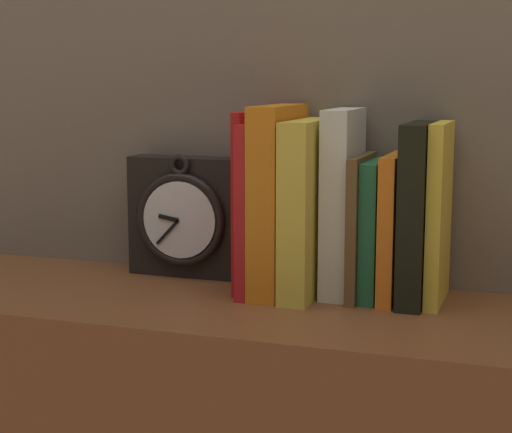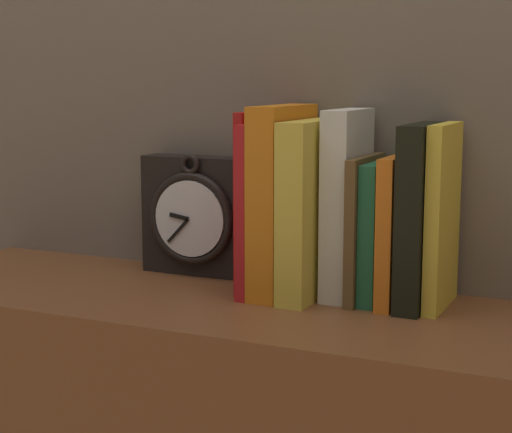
{
  "view_description": "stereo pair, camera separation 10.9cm",
  "coord_description": "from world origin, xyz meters",
  "px_view_note": "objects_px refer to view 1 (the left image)",
  "views": [
    {
      "loc": [
        0.35,
        -1.02,
        1.17
      ],
      "look_at": [
        0.0,
        0.0,
        1.0
      ],
      "focal_mm": 60.0,
      "sensor_mm": 36.0,
      "label": 1
    },
    {
      "loc": [
        0.45,
        -0.98,
        1.17
      ],
      "look_at": [
        0.0,
        0.0,
        1.0
      ],
      "focal_mm": 60.0,
      "sensor_mm": 36.0,
      "label": 2
    }
  ],
  "objects_px": {
    "book_slot5_brown": "(361,226)",
    "book_slot8_black": "(417,213)",
    "book_slot1_red": "(258,207)",
    "book_slot3_yellow": "(308,208)",
    "clock": "(187,217)",
    "book_slot2_orange": "(278,200)",
    "book_slot0_red": "(252,200)",
    "book_slot4_white": "(342,203)",
    "book_slot6_green": "(376,229)",
    "book_slot7_orange": "(394,227)",
    "book_slot9_yellow": "(439,214)"
  },
  "relations": [
    {
      "from": "clock",
      "to": "book_slot2_orange",
      "type": "distance_m",
      "value": 0.17
    },
    {
      "from": "book_slot4_white",
      "to": "book_slot5_brown",
      "type": "distance_m",
      "value": 0.04
    },
    {
      "from": "book_slot3_yellow",
      "to": "book_slot5_brown",
      "type": "bearing_deg",
      "value": 11.7
    },
    {
      "from": "book_slot0_red",
      "to": "book_slot4_white",
      "type": "relative_size",
      "value": 0.98
    },
    {
      "from": "book_slot0_red",
      "to": "book_slot7_orange",
      "type": "relative_size",
      "value": 1.28
    },
    {
      "from": "book_slot4_white",
      "to": "book_slot5_brown",
      "type": "relative_size",
      "value": 1.31
    },
    {
      "from": "book_slot4_white",
      "to": "book_slot7_orange",
      "type": "height_order",
      "value": "book_slot4_white"
    },
    {
      "from": "book_slot5_brown",
      "to": "clock",
      "type": "bearing_deg",
      "value": 172.37
    },
    {
      "from": "book_slot2_orange",
      "to": "book_slot3_yellow",
      "type": "relative_size",
      "value": 1.08
    },
    {
      "from": "book_slot4_white",
      "to": "book_slot8_black",
      "type": "xyz_separation_m",
      "value": [
        0.1,
        -0.01,
        -0.01
      ]
    },
    {
      "from": "book_slot4_white",
      "to": "book_slot7_orange",
      "type": "xyz_separation_m",
      "value": [
        0.07,
        -0.01,
        -0.03
      ]
    },
    {
      "from": "clock",
      "to": "book_slot2_orange",
      "type": "height_order",
      "value": "book_slot2_orange"
    },
    {
      "from": "clock",
      "to": "book_slot8_black",
      "type": "distance_m",
      "value": 0.34
    },
    {
      "from": "book_slot1_red",
      "to": "book_slot3_yellow",
      "type": "bearing_deg",
      "value": -2.14
    },
    {
      "from": "book_slot7_orange",
      "to": "book_slot8_black",
      "type": "distance_m",
      "value": 0.04
    },
    {
      "from": "book_slot6_green",
      "to": "book_slot7_orange",
      "type": "distance_m",
      "value": 0.03
    },
    {
      "from": "book_slot2_orange",
      "to": "book_slot6_green",
      "type": "relative_size",
      "value": 1.39
    },
    {
      "from": "book_slot2_orange",
      "to": "book_slot5_brown",
      "type": "height_order",
      "value": "book_slot2_orange"
    },
    {
      "from": "book_slot6_green",
      "to": "book_slot3_yellow",
      "type": "bearing_deg",
      "value": -167.79
    },
    {
      "from": "clock",
      "to": "book_slot2_orange",
      "type": "relative_size",
      "value": 0.72
    },
    {
      "from": "book_slot2_orange",
      "to": "clock",
      "type": "bearing_deg",
      "value": 162.8
    },
    {
      "from": "book_slot1_red",
      "to": "book_slot0_red",
      "type": "bearing_deg",
      "value": 139.63
    },
    {
      "from": "book_slot2_orange",
      "to": "book_slot7_orange",
      "type": "xyz_separation_m",
      "value": [
        0.16,
        0.01,
        -0.03
      ]
    },
    {
      "from": "book_slot9_yellow",
      "to": "book_slot5_brown",
      "type": "bearing_deg",
      "value": -178.14
    },
    {
      "from": "book_slot5_brown",
      "to": "book_slot6_green",
      "type": "distance_m",
      "value": 0.02
    },
    {
      "from": "book_slot2_orange",
      "to": "book_slot7_orange",
      "type": "bearing_deg",
      "value": 4.44
    },
    {
      "from": "clock",
      "to": "book_slot6_green",
      "type": "xyz_separation_m",
      "value": [
        0.29,
        -0.03,
        0.0
      ]
    },
    {
      "from": "book_slot5_brown",
      "to": "book_slot8_black",
      "type": "relative_size",
      "value": 0.81
    },
    {
      "from": "book_slot0_red",
      "to": "book_slot7_orange",
      "type": "distance_m",
      "value": 0.2
    },
    {
      "from": "book_slot0_red",
      "to": "book_slot5_brown",
      "type": "distance_m",
      "value": 0.16
    },
    {
      "from": "book_slot2_orange",
      "to": "book_slot4_white",
      "type": "relative_size",
      "value": 1.02
    },
    {
      "from": "clock",
      "to": "book_slot5_brown",
      "type": "height_order",
      "value": "book_slot5_brown"
    },
    {
      "from": "clock",
      "to": "book_slot6_green",
      "type": "bearing_deg",
      "value": -6.21
    },
    {
      "from": "book_slot4_white",
      "to": "book_slot6_green",
      "type": "bearing_deg",
      "value": -1.93
    },
    {
      "from": "clock",
      "to": "book_slot4_white",
      "type": "bearing_deg",
      "value": -7.02
    },
    {
      "from": "clock",
      "to": "book_slot2_orange",
      "type": "xyz_separation_m",
      "value": [
        0.15,
        -0.05,
        0.04
      ]
    },
    {
      "from": "book_slot3_yellow",
      "to": "book_slot4_white",
      "type": "xyz_separation_m",
      "value": [
        0.04,
        0.02,
        0.01
      ]
    },
    {
      "from": "book_slot4_white",
      "to": "book_slot6_green",
      "type": "relative_size",
      "value": 1.36
    },
    {
      "from": "book_slot2_orange",
      "to": "book_slot0_red",
      "type": "bearing_deg",
      "value": 163.76
    },
    {
      "from": "book_slot3_yellow",
      "to": "book_slot4_white",
      "type": "height_order",
      "value": "book_slot4_white"
    },
    {
      "from": "book_slot8_black",
      "to": "book_slot1_red",
      "type": "bearing_deg",
      "value": -177.56
    },
    {
      "from": "book_slot5_brown",
      "to": "book_slot9_yellow",
      "type": "xyz_separation_m",
      "value": [
        0.1,
        0.0,
        0.02
      ]
    },
    {
      "from": "book_slot6_green",
      "to": "book_slot0_red",
      "type": "bearing_deg",
      "value": -178.44
    },
    {
      "from": "book_slot1_red",
      "to": "book_slot8_black",
      "type": "distance_m",
      "value": 0.21
    },
    {
      "from": "book_slot1_red",
      "to": "book_slot7_orange",
      "type": "height_order",
      "value": "book_slot1_red"
    },
    {
      "from": "book_slot3_yellow",
      "to": "book_slot6_green",
      "type": "height_order",
      "value": "book_slot3_yellow"
    },
    {
      "from": "book_slot0_red",
      "to": "book_slot9_yellow",
      "type": "distance_m",
      "value": 0.25
    },
    {
      "from": "book_slot9_yellow",
      "to": "clock",
      "type": "bearing_deg",
      "value": 174.96
    },
    {
      "from": "book_slot3_yellow",
      "to": "book_slot6_green",
      "type": "relative_size",
      "value": 1.29
    },
    {
      "from": "clock",
      "to": "book_slot7_orange",
      "type": "bearing_deg",
      "value": -6.6
    }
  ]
}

